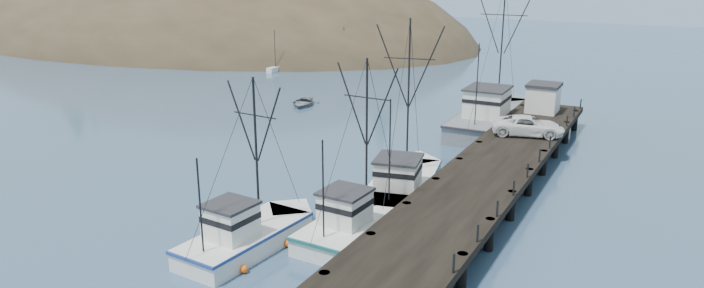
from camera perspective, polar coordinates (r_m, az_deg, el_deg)
name	(u,v)px	position (r m, az deg, el deg)	size (l,w,h in m)	color
ground	(199,233)	(40.42, -13.77, -7.83)	(400.00, 400.00, 0.00)	#314C6D
pier	(493,168)	(46.88, 12.73, -2.10)	(6.00, 44.00, 2.00)	black
headland	(178,55)	(147.07, -15.55, 7.78)	(134.80, 78.00, 51.00)	#382D1E
distant_ridge	(628,18)	(198.38, 23.80, 10.45)	(360.00, 40.00, 26.00)	#9EB2C6
distant_ridge_far	(474,8)	(222.49, 11.00, 12.04)	(180.00, 25.00, 18.00)	silver
moored_sailboats	(296,58)	(105.65, -5.09, 7.77)	(21.97, 18.65, 6.35)	white
trawler_near	(358,220)	(38.94, 0.55, -6.97)	(4.06, 10.92, 11.10)	white
trawler_mid	(249,235)	(37.52, -9.33, -8.15)	(4.21, 10.38, 10.37)	white
trawler_far	(403,183)	(45.26, 4.65, -3.58)	(6.15, 12.78, 12.79)	white
work_vessel	(493,116)	(63.97, 12.66, 2.47)	(5.37, 17.55, 14.45)	slate
pier_shed	(543,97)	(63.50, 16.99, 4.07)	(3.00, 3.20, 2.80)	silver
pickup_truck	(528,126)	(54.75, 15.73, 1.61)	(2.73, 5.92, 1.64)	white
motorboat	(303,105)	(72.78, -4.51, 3.51)	(3.38, 4.73, 0.98)	slate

